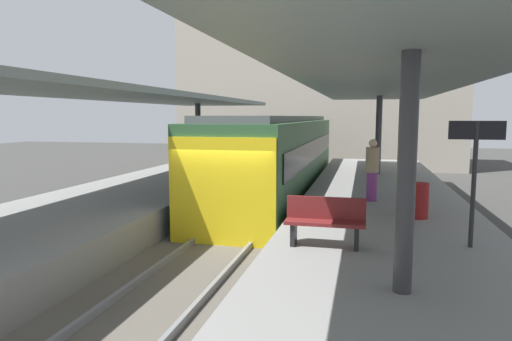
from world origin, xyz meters
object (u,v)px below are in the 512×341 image
object	(u,v)px
platform_sign	(475,155)
platform_bench	(325,220)
commuter_train	(280,156)
passenger_near_bench	(372,169)
litter_bin	(418,200)
passenger_mid_platform	(202,155)

from	to	relation	value
platform_sign	platform_bench	bearing A→B (deg)	-168.23
commuter_train	platform_bench	world-z (taller)	commuter_train
platform_sign	passenger_near_bench	size ratio (longest dim) A/B	1.32
commuter_train	platform_bench	distance (m)	10.15
platform_bench	passenger_near_bench	xyz separation A→B (m)	(0.86, 4.64, 0.41)
commuter_train	litter_bin	bearing A→B (deg)	-57.60
litter_bin	passenger_near_bench	bearing A→B (deg)	117.58
commuter_train	platform_sign	distance (m)	10.64
platform_bench	platform_sign	bearing A→B (deg)	11.77
litter_bin	passenger_mid_platform	size ratio (longest dim) A/B	0.47
platform_sign	passenger_near_bench	distance (m)	4.49
litter_bin	passenger_near_bench	size ratio (longest dim) A/B	0.48
commuter_train	platform_sign	xyz separation A→B (m)	(5.13, -9.28, 0.90)
passenger_near_bench	passenger_mid_platform	world-z (taller)	passenger_mid_platform
passenger_near_bench	passenger_mid_platform	bearing A→B (deg)	153.82
platform_bench	passenger_near_bench	bearing A→B (deg)	79.51
litter_bin	passenger_near_bench	world-z (taller)	passenger_near_bench
platform_sign	litter_bin	bearing A→B (deg)	106.16
platform_bench	platform_sign	distance (m)	2.80
commuter_train	platform_bench	size ratio (longest dim) A/B	10.89
passenger_near_bench	passenger_mid_platform	distance (m)	6.64
commuter_train	passenger_near_bench	distance (m)	6.24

